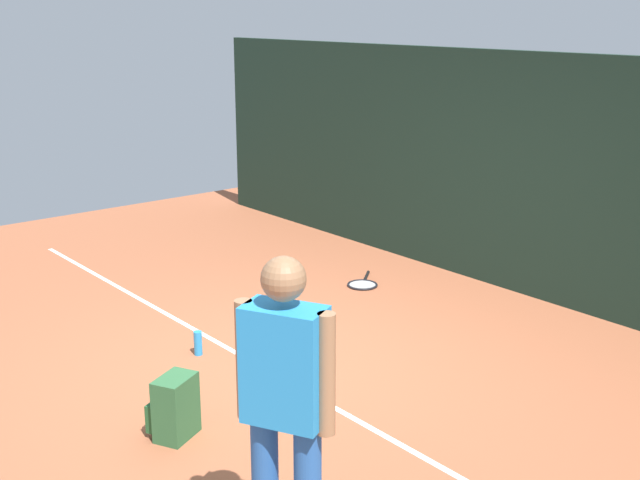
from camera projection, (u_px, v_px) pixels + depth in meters
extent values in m
plane|color=#9E5638|center=(282.00, 366.00, 6.65)|extent=(12.00, 12.00, 0.00)
cube|color=#192D23|center=(519.00, 174.00, 8.16)|extent=(10.00, 0.10, 2.43)
cube|color=white|center=(268.00, 371.00, 6.56)|extent=(9.00, 0.05, 0.00)
cube|color=#268CD8|center=(285.00, 365.00, 3.94)|extent=(0.46, 0.38, 0.60)
sphere|color=#9E704C|center=(284.00, 279.00, 3.82)|extent=(0.22, 0.22, 0.22)
cylinder|color=#9E704C|center=(245.00, 359.00, 4.03)|extent=(0.09, 0.09, 0.62)
cylinder|color=#9E704C|center=(326.00, 375.00, 3.86)|extent=(0.09, 0.09, 0.62)
cylinder|color=black|center=(366.00, 276.00, 8.86)|extent=(0.21, 0.25, 0.03)
torus|color=black|center=(362.00, 285.00, 8.57)|extent=(0.46, 0.46, 0.02)
cylinder|color=#B2B2B2|center=(362.00, 285.00, 8.57)|extent=(0.39, 0.39, 0.00)
cube|color=#2D6038|center=(176.00, 407.00, 5.50)|extent=(0.31, 0.36, 0.44)
cube|color=#23562D|center=(159.00, 414.00, 5.57)|extent=(0.17, 0.23, 0.20)
sphere|color=#CCE033|center=(312.00, 404.00, 5.95)|extent=(0.07, 0.07, 0.07)
sphere|color=#CCE033|center=(297.00, 363.00, 6.63)|extent=(0.07, 0.07, 0.07)
sphere|color=#CCE033|center=(170.00, 408.00, 5.88)|extent=(0.07, 0.07, 0.07)
sphere|color=#CCE033|center=(289.00, 394.00, 6.09)|extent=(0.07, 0.07, 0.07)
cylinder|color=#268CD8|center=(198.00, 343.00, 6.84)|extent=(0.07, 0.07, 0.21)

